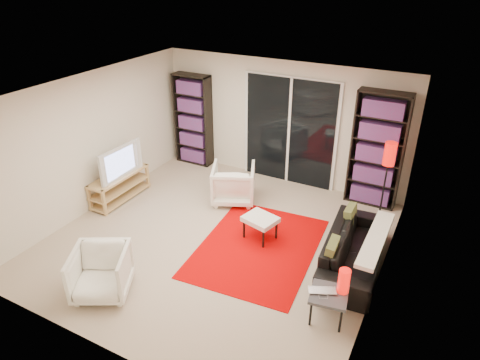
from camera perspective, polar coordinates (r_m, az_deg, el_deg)
name	(u,v)px	position (r m, az deg, el deg)	size (l,w,h in m)	color
floor	(218,239)	(7.00, -2.98, -7.85)	(5.00, 5.00, 0.00)	#BAA38D
wall_back	(281,122)	(8.45, 5.50, 7.68)	(5.00, 0.02, 2.40)	silver
wall_front	(92,268)	(4.75, -19.08, -11.06)	(5.00, 0.02, 2.40)	silver
wall_left	(92,143)	(7.87, -19.16, 4.71)	(0.02, 5.00, 2.40)	silver
wall_right	(388,214)	(5.67, 19.12, -4.34)	(0.02, 5.00, 2.40)	silver
ceiling	(214,94)	(5.95, -3.55, 11.38)	(5.00, 5.00, 0.02)	white
sliding_door	(290,132)	(8.40, 6.62, 6.41)	(1.92, 0.08, 2.16)	white
bookshelf_left	(193,120)	(9.26, -6.27, 7.95)	(0.80, 0.30, 1.95)	black
bookshelf_right	(377,150)	(7.88, 17.82, 3.78)	(0.90, 0.30, 2.10)	black
tv_stand	(120,186)	(8.28, -15.73, -0.80)	(0.40, 1.27, 0.50)	tan
tv	(117,161)	(8.04, -16.09, 2.49)	(1.01, 0.13, 0.58)	black
rug	(258,247)	(6.81, 2.39, -8.94)	(1.73, 2.34, 0.01)	#CD0000
sofa	(354,249)	(6.51, 15.01, -8.92)	(1.93, 0.75, 0.56)	black
armchair_back	(233,183)	(7.87, -0.89, -0.46)	(0.76, 0.78, 0.71)	white
armchair_front	(101,273)	(6.09, -18.05, -11.66)	(0.72, 0.74, 0.67)	white
ottoman	(260,220)	(6.83, 2.73, -5.40)	(0.59, 0.52, 0.40)	white
side_table	(329,296)	(5.55, 11.76, -14.96)	(0.52, 0.52, 0.40)	#403F44
laptop	(323,294)	(5.48, 10.96, -14.64)	(0.34, 0.22, 0.03)	silver
table_lamp	(344,281)	(5.48, 13.68, -12.94)	(0.14, 0.14, 0.32)	red
floor_lamp	(388,162)	(7.37, 19.18, 2.31)	(0.22, 0.22, 1.43)	black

